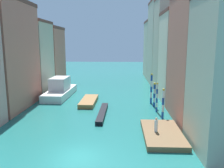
{
  "coord_description": "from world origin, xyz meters",
  "views": [
    {
      "loc": [
        3.84,
        -18.7,
        9.93
      ],
      "look_at": [
        1.84,
        27.86,
        1.5
      ],
      "focal_mm": 36.8,
      "sensor_mm": 36.0,
      "label": 1
    }
  ],
  "objects_px": {
    "waterfront_dock": "(162,134)",
    "mooring_pole_1": "(157,97)",
    "mooring_pole_0": "(163,103)",
    "mooring_pole_2": "(154,94)",
    "gondola_black": "(102,113)",
    "mooring_pole_3": "(151,88)",
    "person_on_dock": "(156,125)",
    "vaporetto_white": "(60,90)",
    "motorboat_0": "(89,101)"
  },
  "relations": [
    {
      "from": "waterfront_dock",
      "to": "mooring_pole_1",
      "type": "relative_size",
      "value": 1.77
    },
    {
      "from": "mooring_pole_0",
      "to": "mooring_pole_2",
      "type": "height_order",
      "value": "mooring_pole_0"
    },
    {
      "from": "gondola_black",
      "to": "mooring_pole_2",
      "type": "bearing_deg",
      "value": 30.14
    },
    {
      "from": "mooring_pole_0",
      "to": "mooring_pole_3",
      "type": "distance_m",
      "value": 7.83
    },
    {
      "from": "mooring_pole_2",
      "to": "mooring_pole_3",
      "type": "height_order",
      "value": "mooring_pole_3"
    },
    {
      "from": "waterfront_dock",
      "to": "mooring_pole_3",
      "type": "distance_m",
      "value": 13.81
    },
    {
      "from": "waterfront_dock",
      "to": "person_on_dock",
      "type": "xyz_separation_m",
      "value": [
        -0.7,
        -0.06,
        0.98
      ]
    },
    {
      "from": "gondola_black",
      "to": "waterfront_dock",
      "type": "bearing_deg",
      "value": -45.26
    },
    {
      "from": "waterfront_dock",
      "to": "mooring_pole_0",
      "type": "xyz_separation_m",
      "value": [
        1.03,
        5.81,
        1.82
      ]
    },
    {
      "from": "mooring_pole_0",
      "to": "gondola_black",
      "type": "height_order",
      "value": "mooring_pole_0"
    },
    {
      "from": "person_on_dock",
      "to": "mooring_pole_1",
      "type": "xyz_separation_m",
      "value": [
        1.39,
        9.02,
        0.95
      ]
    },
    {
      "from": "gondola_black",
      "to": "vaporetto_white",
      "type": "bearing_deg",
      "value": 129.21
    },
    {
      "from": "mooring_pole_3",
      "to": "motorboat_0",
      "type": "height_order",
      "value": "mooring_pole_3"
    },
    {
      "from": "mooring_pole_2",
      "to": "gondola_black",
      "type": "relative_size",
      "value": 0.44
    },
    {
      "from": "mooring_pole_0",
      "to": "gondola_black",
      "type": "bearing_deg",
      "value": 170.72
    },
    {
      "from": "vaporetto_white",
      "to": "motorboat_0",
      "type": "relative_size",
      "value": 1.53
    },
    {
      "from": "mooring_pole_1",
      "to": "mooring_pole_2",
      "type": "bearing_deg",
      "value": 89.63
    },
    {
      "from": "mooring_pole_0",
      "to": "person_on_dock",
      "type": "bearing_deg",
      "value": -106.39
    },
    {
      "from": "waterfront_dock",
      "to": "mooring_pole_0",
      "type": "relative_size",
      "value": 1.87
    },
    {
      "from": "mooring_pole_2",
      "to": "gondola_black",
      "type": "distance_m",
      "value": 9.17
    },
    {
      "from": "vaporetto_white",
      "to": "motorboat_0",
      "type": "xyz_separation_m",
      "value": [
        6.05,
        -4.65,
        -0.96
      ]
    },
    {
      "from": "mooring_pole_0",
      "to": "motorboat_0",
      "type": "xyz_separation_m",
      "value": [
        -10.87,
        7.48,
        -1.75
      ]
    },
    {
      "from": "mooring_pole_2",
      "to": "vaporetto_white",
      "type": "xyz_separation_m",
      "value": [
        -16.6,
        6.29,
        -0.69
      ]
    },
    {
      "from": "mooring_pole_3",
      "to": "motorboat_0",
      "type": "xyz_separation_m",
      "value": [
        -10.31,
        -0.31,
        -2.23
      ]
    },
    {
      "from": "mooring_pole_2",
      "to": "mooring_pole_1",
      "type": "bearing_deg",
      "value": -90.37
    },
    {
      "from": "mooring_pole_1",
      "to": "motorboat_0",
      "type": "distance_m",
      "value": 11.54
    },
    {
      "from": "waterfront_dock",
      "to": "person_on_dock",
      "type": "relative_size",
      "value": 4.94
    },
    {
      "from": "mooring_pole_0",
      "to": "vaporetto_white",
      "type": "height_order",
      "value": "mooring_pole_0"
    },
    {
      "from": "person_on_dock",
      "to": "mooring_pole_1",
      "type": "relative_size",
      "value": 0.36
    },
    {
      "from": "mooring_pole_3",
      "to": "vaporetto_white",
      "type": "bearing_deg",
      "value": 165.14
    },
    {
      "from": "mooring_pole_0",
      "to": "vaporetto_white",
      "type": "xyz_separation_m",
      "value": [
        -16.92,
        12.13,
        -0.79
      ]
    },
    {
      "from": "gondola_black",
      "to": "mooring_pole_3",
      "type": "bearing_deg",
      "value": 40.63
    },
    {
      "from": "mooring_pole_1",
      "to": "mooring_pole_3",
      "type": "xyz_separation_m",
      "value": [
        -0.23,
        4.64,
        0.37
      ]
    },
    {
      "from": "mooring_pole_1",
      "to": "mooring_pole_3",
      "type": "bearing_deg",
      "value": 92.85
    },
    {
      "from": "vaporetto_white",
      "to": "mooring_pole_1",
      "type": "bearing_deg",
      "value": -28.45
    },
    {
      "from": "waterfront_dock",
      "to": "motorboat_0",
      "type": "distance_m",
      "value": 16.54
    },
    {
      "from": "waterfront_dock",
      "to": "person_on_dock",
      "type": "height_order",
      "value": "person_on_dock"
    },
    {
      "from": "mooring_pole_2",
      "to": "person_on_dock",
      "type": "bearing_deg",
      "value": -96.87
    },
    {
      "from": "waterfront_dock",
      "to": "mooring_pole_0",
      "type": "bearing_deg",
      "value": 79.98
    },
    {
      "from": "mooring_pole_3",
      "to": "person_on_dock",
      "type": "bearing_deg",
      "value": -94.87
    },
    {
      "from": "mooring_pole_1",
      "to": "mooring_pole_2",
      "type": "xyz_separation_m",
      "value": [
        0.02,
        2.7,
        -0.21
      ]
    },
    {
      "from": "gondola_black",
      "to": "mooring_pole_0",
      "type": "bearing_deg",
      "value": -9.28
    },
    {
      "from": "mooring_pole_0",
      "to": "mooring_pole_3",
      "type": "height_order",
      "value": "mooring_pole_3"
    },
    {
      "from": "mooring_pole_0",
      "to": "mooring_pole_1",
      "type": "distance_m",
      "value": 3.16
    },
    {
      "from": "waterfront_dock",
      "to": "person_on_dock",
      "type": "bearing_deg",
      "value": -175.39
    },
    {
      "from": "vaporetto_white",
      "to": "gondola_black",
      "type": "relative_size",
      "value": 1.26
    },
    {
      "from": "waterfront_dock",
      "to": "mooring_pole_2",
      "type": "xyz_separation_m",
      "value": [
        0.71,
        11.66,
        1.72
      ]
    },
    {
      "from": "mooring_pole_1",
      "to": "mooring_pole_2",
      "type": "height_order",
      "value": "mooring_pole_1"
    },
    {
      "from": "mooring_pole_0",
      "to": "mooring_pole_1",
      "type": "xyz_separation_m",
      "value": [
        -0.33,
        3.15,
        0.11
      ]
    },
    {
      "from": "vaporetto_white",
      "to": "gondola_black",
      "type": "xyz_separation_m",
      "value": [
        8.82,
        -10.81,
        -1.03
      ]
    }
  ]
}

